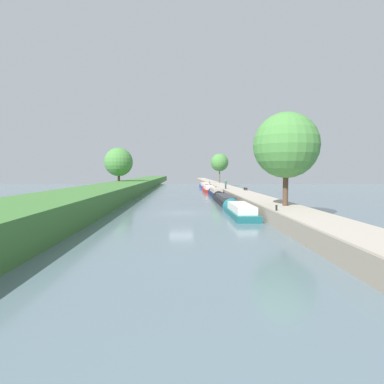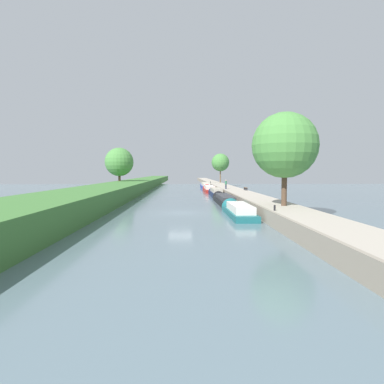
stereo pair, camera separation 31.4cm
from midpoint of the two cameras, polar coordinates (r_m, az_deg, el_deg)
The scene contains 16 objects.
ground_plane at distance 34.64m, azimuth -1.79°, elevation -3.59°, with size 160.00×160.00×0.00m, color slate.
left_grassy_bank at distance 36.37m, azimuth -19.76°, elevation -1.75°, with size 7.65×260.00×2.16m.
right_towpath at distance 35.75m, azimuth 13.33°, elevation -2.53°, with size 3.84×260.00×1.16m.
stone_quay at distance 35.28m, azimuth 10.11°, elevation -2.53°, with size 0.25×260.00×1.21m.
narrowboat_teal at distance 33.18m, azimuth 8.10°, elevation -3.12°, with size 2.12×10.41×2.01m.
narrowboat_black at distance 45.42m, azimuth 5.67°, elevation -1.29°, with size 1.95×14.04×1.85m.
narrowboat_navy at distance 58.93m, azimuth 4.22°, elevation -0.09°, with size 1.86×10.98×1.91m.
narrowboat_red at distance 70.67m, azimuth 3.06°, elevation 0.49°, with size 2.20×11.80×2.09m.
narrowboat_blue at distance 84.77m, azimuth 2.39°, elevation 1.04°, with size 2.02×13.80×2.04m.
tree_rightbank_near at distance 31.61m, azimuth 15.98°, elevation 7.72°, with size 5.99×5.99×8.53m.
tree_rightbank_midnear at distance 93.81m, azimuth 5.01°, elevation 5.09°, with size 4.97×4.97×8.20m.
tree_leftbank_downstream at distance 76.51m, azimuth -12.30°, elevation 5.07°, with size 6.39×6.39×7.50m.
person_walking at distance 59.99m, azimuth 6.01°, elevation 1.35°, with size 0.34×0.34×1.66m.
mooring_bollard_near at distance 27.52m, azimuth 14.35°, elevation -2.65°, with size 0.16×0.16×0.45m.
mooring_bollard_far at distance 90.74m, azimuth 3.29°, elevation 1.69°, with size 0.16×0.16×0.45m.
park_bench at distance 56.37m, azimuth 9.38°, elevation 0.65°, with size 0.44×1.50×0.47m.
Camera 2 is at (0.38, -34.38, 4.30)m, focal length 30.99 mm.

